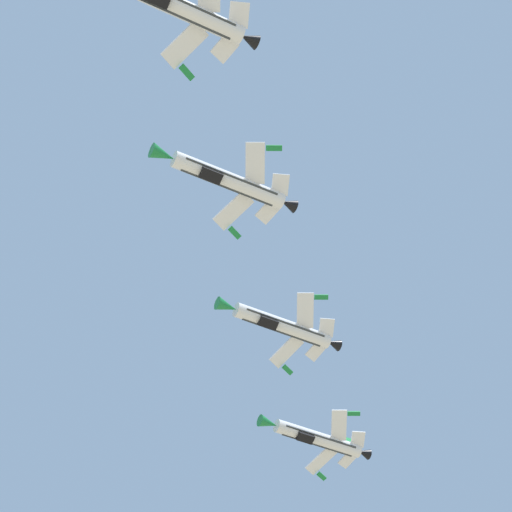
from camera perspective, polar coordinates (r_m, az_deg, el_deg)
name	(u,v)px	position (r m, az deg, el deg)	size (l,w,h in m)	color
fighter_jet_lead	(175,6)	(95.43, -4.20, 12.75)	(15.34, 9.29, 5.49)	silver
fighter_jet_left_wing	(226,180)	(108.83, -1.56, 3.97)	(15.34, 9.40, 5.36)	silver
fighter_jet_right_wing	(280,325)	(125.60, 1.27, -3.59)	(15.34, 9.28, 5.50)	silver
fighter_jet_left_outer	(316,438)	(140.38, 3.13, -9.37)	(15.34, 9.40, 5.36)	silver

